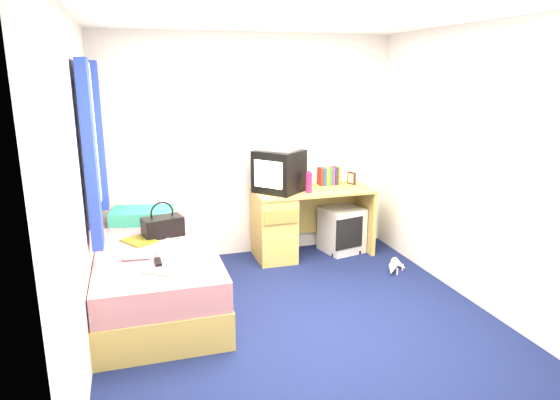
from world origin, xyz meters
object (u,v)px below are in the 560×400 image
object	(u,v)px
desk	(289,221)
handbag	(163,226)
storage_cube	(342,229)
picture_frame	(352,178)
pink_water_bottle	(309,183)
aerosol_can	(300,181)
towel	(178,249)
crt_tv	(279,171)
bed	(157,274)
pillow	(142,216)
remote_control	(158,262)
colour_swatch_fan	(156,273)
vcr	(279,147)
white_heels	(396,267)
magazine	(139,241)
water_bottle	(137,256)

from	to	relation	value
desk	handbag	size ratio (longest dim) A/B	3.31
storage_cube	picture_frame	world-z (taller)	picture_frame
desk	pink_water_bottle	xyz separation A→B (m)	(0.18, -0.14, 0.45)
picture_frame	handbag	xyz separation A→B (m)	(-2.16, -0.64, -0.18)
aerosol_can	towel	world-z (taller)	aerosol_can
aerosol_can	towel	size ratio (longest dim) A/B	0.63
aerosol_can	crt_tv	bearing A→B (deg)	-168.68
bed	pillow	distance (m)	0.81
picture_frame	remote_control	distance (m)	2.61
handbag	bed	bearing A→B (deg)	-125.37
bed	storage_cube	xyz separation A→B (m)	(2.09, 0.74, -0.01)
pink_water_bottle	towel	distance (m)	1.74
pink_water_bottle	colour_swatch_fan	world-z (taller)	pink_water_bottle
vcr	colour_swatch_fan	world-z (taller)	vcr
remote_control	white_heels	xyz separation A→B (m)	(2.40, 0.47, -0.51)
crt_tv	remote_control	distance (m)	1.85
crt_tv	magazine	xyz separation A→B (m)	(-1.48, -0.63, -0.43)
storage_cube	water_bottle	world-z (taller)	water_bottle
bed	magazine	bearing A→B (deg)	137.29
colour_swatch_fan	remote_control	distance (m)	0.22
picture_frame	storage_cube	bearing A→B (deg)	-161.43
picture_frame	crt_tv	bearing A→B (deg)	168.24
remote_control	desk	bearing A→B (deg)	37.30
colour_swatch_fan	remote_control	size ratio (longest dim) A/B	1.38
crt_tv	towel	size ratio (longest dim) A/B	2.18
water_bottle	colour_swatch_fan	size ratio (longest dim) A/B	0.91
colour_swatch_fan	magazine	bearing A→B (deg)	97.90
handbag	towel	xyz separation A→B (m)	(0.09, -0.52, -0.05)
vcr	handbag	xyz separation A→B (m)	(-1.27, -0.53, -0.60)
crt_tv	colour_swatch_fan	xyz separation A→B (m)	(-1.37, -1.42, -0.43)
bed	towel	xyz separation A→B (m)	(0.17, -0.29, 0.32)
bed	picture_frame	world-z (taller)	picture_frame
desk	crt_tv	size ratio (longest dim) A/B	2.13
storage_cube	water_bottle	xyz separation A→B (m)	(-2.25, -1.07, 0.32)
storage_cube	handbag	world-z (taller)	handbag
storage_cube	colour_swatch_fan	bearing A→B (deg)	-159.11
bed	towel	world-z (taller)	towel
bed	pink_water_bottle	size ratio (longest dim) A/B	9.51
vcr	white_heels	xyz separation A→B (m)	(1.04, -0.73, -1.19)
picture_frame	towel	world-z (taller)	picture_frame
picture_frame	towel	bearing A→B (deg)	-169.73
handbag	remote_control	world-z (taller)	handbag
storage_cube	crt_tv	world-z (taller)	crt_tv
desk	remote_control	size ratio (longest dim) A/B	8.12
pink_water_bottle	crt_tv	bearing A→B (deg)	154.07
picture_frame	colour_swatch_fan	distance (m)	2.75
remote_control	colour_swatch_fan	bearing A→B (deg)	-98.30
bed	pillow	world-z (taller)	pillow
pillow	white_heels	xyz separation A→B (m)	(2.48, -0.71, -0.57)
towel	magazine	xyz separation A→B (m)	(-0.31, 0.41, -0.04)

